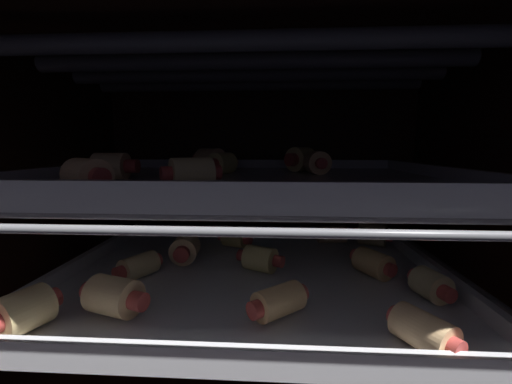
{
  "coord_description": "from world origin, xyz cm",
  "views": [
    {
      "loc": [
        2.44,
        -34.2,
        22.64
      ],
      "look_at": [
        0.0,
        7.6,
        16.66
      ],
      "focal_mm": 22.35,
      "sensor_mm": 36.0,
      "label": 1
    }
  ],
  "objects_px": {
    "pig_in_blanket_upper_1": "(111,166)",
    "pig_in_blanket_lower_5": "(260,259)",
    "baking_tray_lower": "(252,274)",
    "pig_in_blanket_lower_11": "(279,301)",
    "pig_in_blanket_lower_7": "(372,262)",
    "baking_tray_upper": "(252,179)",
    "oven_rack_lower": "(252,281)",
    "pig_in_blanket_lower_8": "(332,234)",
    "pig_in_blanket_lower_10": "(372,234)",
    "pig_in_blanket_upper_5": "(192,173)",
    "pig_in_blanket_lower_2": "(185,249)",
    "heating_element": "(252,68)",
    "pig_in_blanket_upper_3": "(210,160)",
    "pig_in_blanket_lower_3": "(139,266)",
    "pig_in_blanket_upper_6": "(222,163)",
    "pig_in_blanket_lower_0": "(24,311)",
    "pig_in_blanket_lower_6": "(114,296)",
    "pig_in_blanket_upper_0": "(317,163)",
    "pig_in_blanket_lower_4": "(431,285)",
    "pig_in_blanket_upper_2": "(301,159)",
    "pig_in_blanket_upper_4": "(87,175)",
    "pig_in_blanket_lower_9": "(235,238)",
    "pig_in_blanket_lower_1": "(423,331)"
  },
  "relations": [
    {
      "from": "oven_rack_lower",
      "to": "pig_in_blanket_lower_6",
      "type": "distance_m",
      "value": 0.15
    },
    {
      "from": "pig_in_blanket_lower_0",
      "to": "pig_in_blanket_upper_0",
      "type": "bearing_deg",
      "value": 35.12
    },
    {
      "from": "pig_in_blanket_lower_5",
      "to": "pig_in_blanket_lower_6",
      "type": "distance_m",
      "value": 0.16
    },
    {
      "from": "heating_element",
      "to": "pig_in_blanket_lower_8",
      "type": "distance_m",
      "value": 0.27
    },
    {
      "from": "pig_in_blanket_upper_0",
      "to": "pig_in_blanket_upper_6",
      "type": "relative_size",
      "value": 0.95
    },
    {
      "from": "heating_element",
      "to": "pig_in_blanket_lower_6",
      "type": "distance_m",
      "value": 0.25
    },
    {
      "from": "pig_in_blanket_upper_1",
      "to": "pig_in_blanket_upper_3",
      "type": "xyz_separation_m",
      "value": [
        0.08,
        0.11,
        0.0
      ]
    },
    {
      "from": "heating_element",
      "to": "pig_in_blanket_lower_4",
      "type": "xyz_separation_m",
      "value": [
        0.17,
        -0.05,
        -0.21
      ]
    },
    {
      "from": "pig_in_blanket_upper_2",
      "to": "pig_in_blanket_lower_9",
      "type": "bearing_deg",
      "value": 175.48
    },
    {
      "from": "pig_in_blanket_upper_4",
      "to": "pig_in_blanket_upper_2",
      "type": "bearing_deg",
      "value": 50.47
    },
    {
      "from": "oven_rack_lower",
      "to": "pig_in_blanket_lower_4",
      "type": "xyz_separation_m",
      "value": [
        0.17,
        -0.05,
        0.02
      ]
    },
    {
      "from": "pig_in_blanket_lower_10",
      "to": "baking_tray_upper",
      "type": "relative_size",
      "value": 0.13
    },
    {
      "from": "pig_in_blanket_lower_4",
      "to": "pig_in_blanket_upper_4",
      "type": "distance_m",
      "value": 0.31
    },
    {
      "from": "pig_in_blanket_lower_8",
      "to": "pig_in_blanket_lower_11",
      "type": "xyz_separation_m",
      "value": [
        -0.08,
        -0.21,
        0.0
      ]
    },
    {
      "from": "pig_in_blanket_lower_10",
      "to": "pig_in_blanket_upper_5",
      "type": "bearing_deg",
      "value": -134.41
    },
    {
      "from": "pig_in_blanket_lower_0",
      "to": "pig_in_blanket_upper_2",
      "type": "relative_size",
      "value": 1.16
    },
    {
      "from": "pig_in_blanket_lower_10",
      "to": "pig_in_blanket_upper_0",
      "type": "height_order",
      "value": "pig_in_blanket_upper_0"
    },
    {
      "from": "pig_in_blanket_upper_1",
      "to": "pig_in_blanket_lower_5",
      "type": "bearing_deg",
      "value": 13.92
    },
    {
      "from": "pig_in_blanket_lower_10",
      "to": "baking_tray_upper",
      "type": "xyz_separation_m",
      "value": [
        -0.17,
        -0.11,
        0.09
      ]
    },
    {
      "from": "pig_in_blanket_lower_0",
      "to": "oven_rack_lower",
      "type": "bearing_deg",
      "value": 36.6
    },
    {
      "from": "pig_in_blanket_lower_1",
      "to": "pig_in_blanket_lower_8",
      "type": "height_order",
      "value": "pig_in_blanket_lower_1"
    },
    {
      "from": "pig_in_blanket_upper_6",
      "to": "pig_in_blanket_lower_0",
      "type": "bearing_deg",
      "value": -128.35
    },
    {
      "from": "pig_in_blanket_lower_2",
      "to": "heating_element",
      "type": "bearing_deg",
      "value": -19.47
    },
    {
      "from": "heating_element",
      "to": "pig_in_blanket_upper_3",
      "type": "distance_m",
      "value": 0.14
    },
    {
      "from": "pig_in_blanket_upper_2",
      "to": "pig_in_blanket_upper_6",
      "type": "bearing_deg",
      "value": -153.81
    },
    {
      "from": "pig_in_blanket_upper_3",
      "to": "pig_in_blanket_upper_6",
      "type": "height_order",
      "value": "pig_in_blanket_upper_3"
    },
    {
      "from": "oven_rack_lower",
      "to": "pig_in_blanket_lower_11",
      "type": "xyz_separation_m",
      "value": [
        0.03,
        -0.09,
        0.02
      ]
    },
    {
      "from": "pig_in_blanket_lower_11",
      "to": "pig_in_blanket_upper_6",
      "type": "xyz_separation_m",
      "value": [
        -0.07,
        0.13,
        0.11
      ]
    },
    {
      "from": "oven_rack_lower",
      "to": "pig_in_blanket_upper_6",
      "type": "xyz_separation_m",
      "value": [
        -0.04,
        0.04,
        0.13
      ]
    },
    {
      "from": "pig_in_blanket_lower_3",
      "to": "pig_in_blanket_upper_5",
      "type": "relative_size",
      "value": 1.21
    },
    {
      "from": "pig_in_blanket_lower_2",
      "to": "pig_in_blanket_lower_8",
      "type": "bearing_deg",
      "value": 25.25
    },
    {
      "from": "baking_tray_lower",
      "to": "pig_in_blanket_lower_11",
      "type": "bearing_deg",
      "value": -72.29
    },
    {
      "from": "pig_in_blanket_lower_5",
      "to": "pig_in_blanket_lower_7",
      "type": "bearing_deg",
      "value": -1.26
    },
    {
      "from": "baking_tray_lower",
      "to": "pig_in_blanket_lower_6",
      "type": "relative_size",
      "value": 6.29
    },
    {
      "from": "pig_in_blanket_lower_2",
      "to": "pig_in_blanket_upper_2",
      "type": "height_order",
      "value": "pig_in_blanket_upper_2"
    },
    {
      "from": "pig_in_blanket_lower_9",
      "to": "pig_in_blanket_upper_2",
      "type": "bearing_deg",
      "value": -4.52
    },
    {
      "from": "heating_element",
      "to": "pig_in_blanket_lower_10",
      "type": "xyz_separation_m",
      "value": [
        0.17,
        0.11,
        -0.21
      ]
    },
    {
      "from": "pig_in_blanket_upper_0",
      "to": "pig_in_blanket_upper_1",
      "type": "xyz_separation_m",
      "value": [
        -0.22,
        -0.08,
        -0.0
      ]
    },
    {
      "from": "pig_in_blanket_lower_2",
      "to": "pig_in_blanket_upper_5",
      "type": "height_order",
      "value": "pig_in_blanket_upper_5"
    },
    {
      "from": "baking_tray_upper",
      "to": "oven_rack_lower",
      "type": "bearing_deg",
      "value": -90.0
    },
    {
      "from": "pig_in_blanket_upper_5",
      "to": "pig_in_blanket_lower_3",
      "type": "bearing_deg",
      "value": 135.94
    },
    {
      "from": "pig_in_blanket_lower_2",
      "to": "pig_in_blanket_lower_7",
      "type": "height_order",
      "value": "pig_in_blanket_lower_2"
    },
    {
      "from": "baking_tray_lower",
      "to": "pig_in_blanket_lower_10",
      "type": "xyz_separation_m",
      "value": [
        0.17,
        0.11,
        0.02
      ]
    },
    {
      "from": "heating_element",
      "to": "pig_in_blanket_upper_2",
      "type": "height_order",
      "value": "heating_element"
    },
    {
      "from": "pig_in_blanket_lower_3",
      "to": "pig_in_blanket_upper_5",
      "type": "height_order",
      "value": "pig_in_blanket_upper_5"
    },
    {
      "from": "pig_in_blanket_upper_2",
      "to": "pig_in_blanket_lower_8",
      "type": "bearing_deg",
      "value": 34.77
    },
    {
      "from": "oven_rack_lower",
      "to": "pig_in_blanket_lower_8",
      "type": "relative_size",
      "value": 7.96
    },
    {
      "from": "pig_in_blanket_upper_1",
      "to": "pig_in_blanket_lower_7",
      "type": "bearing_deg",
      "value": 7.12
    },
    {
      "from": "baking_tray_upper",
      "to": "pig_in_blanket_upper_5",
      "type": "distance_m",
      "value": 0.11
    },
    {
      "from": "pig_in_blanket_lower_6",
      "to": "pig_in_blanket_upper_4",
      "type": "distance_m",
      "value": 0.11
    }
  ]
}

